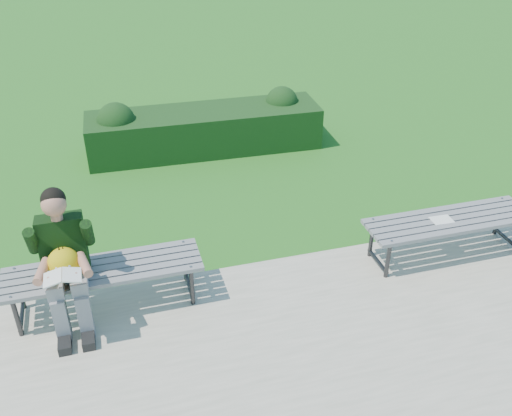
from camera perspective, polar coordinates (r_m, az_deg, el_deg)
name	(u,v)px	position (r m, az deg, el deg)	size (l,w,h in m)	color
ground	(244,266)	(6.05, -1.19, -5.81)	(80.00, 80.00, 0.00)	#2C7D23
walkway	(300,392)	(4.82, 4.41, -17.89)	(30.00, 3.50, 0.02)	beige
hedge	(203,128)	(8.40, -5.32, 7.98)	(3.37, 0.95, 0.83)	#153A15
bench_left	(103,273)	(5.46, -15.01, -6.26)	(1.80, 0.50, 0.46)	gray
bench_right	(449,223)	(6.30, 18.76, -1.44)	(1.80, 0.50, 0.46)	gray
seated_boy	(64,258)	(5.23, -18.66, -4.75)	(0.56, 0.76, 1.31)	slate
paper_sheet	(442,220)	(6.22, 18.08, -1.14)	(0.23, 0.17, 0.01)	white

